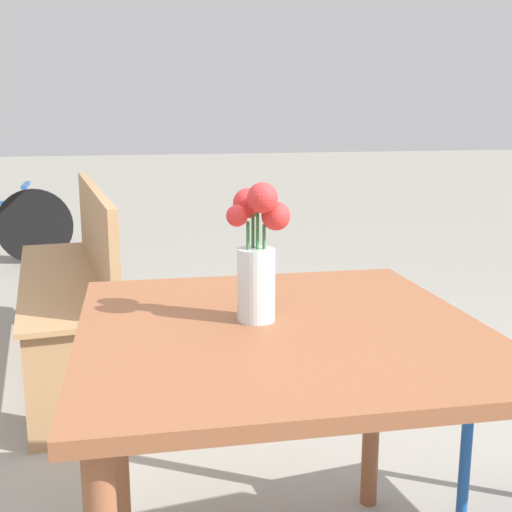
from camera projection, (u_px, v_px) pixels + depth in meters
table_front at (281, 367)px, 1.39m from camera, size 0.91×0.95×0.72m
flower_vase at (257, 260)px, 1.37m from camera, size 0.14×0.14×0.30m
bench_near at (78, 272)px, 2.92m from camera, size 0.46×1.62×0.85m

